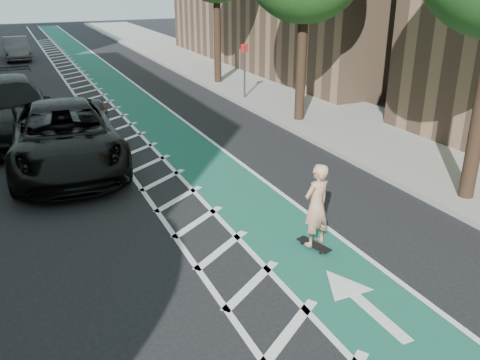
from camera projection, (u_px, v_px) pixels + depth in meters
ground at (150, 266)px, 9.76m from camera, size 120.00×120.00×0.00m
bike_lane at (157, 122)px, 19.36m from camera, size 2.00×90.00×0.01m
buffer_strip at (118, 127)px, 18.78m from camera, size 1.40×90.00×0.01m
sidewalk_right at (304, 104)px, 21.84m from camera, size 5.00×90.00×0.15m
curb_right at (253, 110)px, 20.89m from camera, size 0.12×90.00×0.16m
sign_post at (245, 70)px, 22.32m from camera, size 0.35×0.08×2.47m
skateboard at (314, 245)px, 10.37m from camera, size 0.41×0.81×0.10m
skateboarder at (316, 205)px, 10.04m from camera, size 0.72×0.57×1.74m
suv_near at (65, 136)px, 14.60m from camera, size 3.37×6.71×1.82m
suv_far at (8, 108)px, 17.40m from camera, size 3.03×6.85×1.96m
car_grey at (16, 48)px, 33.84m from camera, size 1.67×4.48×1.46m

